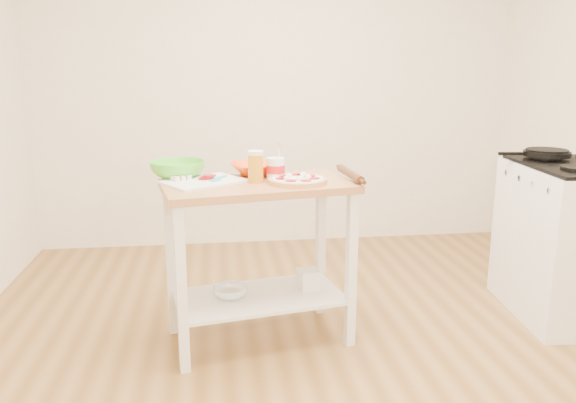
# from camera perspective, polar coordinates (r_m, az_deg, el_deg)

# --- Properties ---
(room_shell) EXTENTS (4.04, 4.54, 2.74)m
(room_shell) POSITION_cam_1_polar(r_m,az_deg,el_deg) (2.55, 4.59, 10.21)
(room_shell) COLOR olive
(room_shell) RESTS_ON ground
(prep_island) EXTENTS (1.08, 0.71, 0.90)m
(prep_island) POSITION_cam_1_polar(r_m,az_deg,el_deg) (3.04, -3.03, -2.89)
(prep_island) COLOR #B67B4A
(prep_island) RESTS_ON ground
(skillet) EXTENTS (0.44, 0.28, 0.03)m
(skillet) POSITION_cam_1_polar(r_m,az_deg,el_deg) (3.83, 24.71, 4.44)
(skillet) COLOR black
(skillet) RESTS_ON gas_stove
(pizza) EXTENTS (0.31, 0.31, 0.05)m
(pizza) POSITION_cam_1_polar(r_m,az_deg,el_deg) (2.95, 0.98, 2.20)
(pizza) COLOR #E8AD63
(pizza) RESTS_ON prep_island
(cutting_board) EXTENTS (0.50, 0.47, 0.04)m
(cutting_board) POSITION_cam_1_polar(r_m,az_deg,el_deg) (3.01, -8.67, 2.07)
(cutting_board) COLOR white
(cutting_board) RESTS_ON prep_island
(spatula) EXTENTS (0.10, 0.14, 0.01)m
(spatula) POSITION_cam_1_polar(r_m,az_deg,el_deg) (3.02, -7.11, 2.33)
(spatula) COLOR #32B7B5
(spatula) RESTS_ON cutting_board
(knife) EXTENTS (0.27, 0.07, 0.01)m
(knife) POSITION_cam_1_polar(r_m,az_deg,el_deg) (3.13, -10.95, 2.62)
(knife) COLOR silver
(knife) RESTS_ON cutting_board
(orange_bowl) EXTENTS (0.32, 0.32, 0.07)m
(orange_bowl) POSITION_cam_1_polar(r_m,az_deg,el_deg) (3.19, -3.29, 3.33)
(orange_bowl) COLOR #F14006
(orange_bowl) RESTS_ON prep_island
(green_bowl) EXTENTS (0.35, 0.35, 0.09)m
(green_bowl) POSITION_cam_1_polar(r_m,az_deg,el_deg) (3.15, -11.14, 3.21)
(green_bowl) COLOR #54CE32
(green_bowl) RESTS_ON prep_island
(beer_pint) EXTENTS (0.08, 0.08, 0.17)m
(beer_pint) POSITION_cam_1_polar(r_m,az_deg,el_deg) (2.97, -3.31, 3.57)
(beer_pint) COLOR orange
(beer_pint) RESTS_ON prep_island
(yogurt_tub) EXTENTS (0.10, 0.10, 0.21)m
(yogurt_tub) POSITION_cam_1_polar(r_m,az_deg,el_deg) (3.03, -1.27, 3.34)
(yogurt_tub) COLOR white
(yogurt_tub) RESTS_ON prep_island
(rolling_pin) EXTENTS (0.06, 0.38, 0.04)m
(rolling_pin) POSITION_cam_1_polar(r_m,az_deg,el_deg) (3.10, 6.33, 2.75)
(rolling_pin) COLOR #502B12
(rolling_pin) RESTS_ON prep_island
(shelf_glass_bowl) EXTENTS (0.22, 0.22, 0.06)m
(shelf_glass_bowl) POSITION_cam_1_polar(r_m,az_deg,el_deg) (3.14, -5.87, -9.13)
(shelf_glass_bowl) COLOR silver
(shelf_glass_bowl) RESTS_ON prep_island
(shelf_bin) EXTENTS (0.13, 0.13, 0.11)m
(shelf_bin) POSITION_cam_1_polar(r_m,az_deg,el_deg) (3.23, 2.13, -7.89)
(shelf_bin) COLOR white
(shelf_bin) RESTS_ON prep_island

